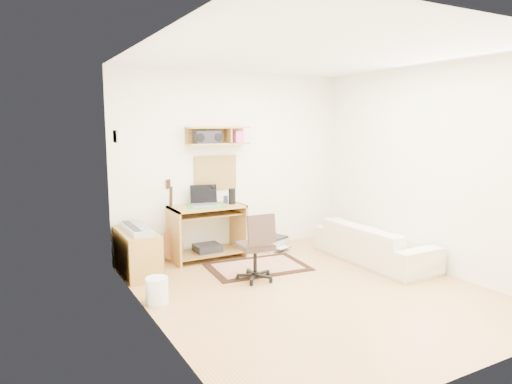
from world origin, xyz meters
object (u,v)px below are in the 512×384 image
cabinet (137,252)px  printer (270,243)px  desk (207,232)px  sofa (374,237)px  task_chair (255,246)px

cabinet → printer: 2.06m
desk → printer: size_ratio=2.14×
printer → desk: bearing=158.3°
cabinet → printer: cabinet is taller
sofa → printer: bearing=36.8°
desk → task_chair: task_chair is taller
task_chair → sofa: task_chair is taller
desk → cabinet: (-1.03, -0.18, -0.10)m
desk → sofa: 2.29m
task_chair → sofa: size_ratio=0.47×
printer → cabinet: bearing=163.6°
desk → printer: desk is taller
task_chair → desk: bearing=102.5°
printer → sofa: sofa is taller
task_chair → printer: size_ratio=1.80×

